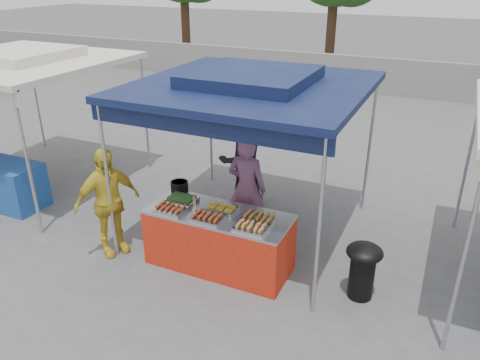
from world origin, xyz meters
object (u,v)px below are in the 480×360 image
at_px(cooking_pot, 179,186).
at_px(customer_person, 108,202).
at_px(wok_burner, 363,266).
at_px(vendor_table, 219,240).
at_px(vendor_woman, 247,188).
at_px(helper_man, 242,160).

xyz_separation_m(cooking_pot, customer_person, (-0.77, -0.71, -0.10)).
bearing_deg(wok_burner, vendor_table, 166.19).
xyz_separation_m(cooking_pot, vendor_woman, (0.86, 0.53, -0.09)).
bearing_deg(vendor_woman, cooking_pot, 30.72).
bearing_deg(customer_person, vendor_table, -49.53).
height_order(wok_burner, customer_person, customer_person).
bearing_deg(helper_man, wok_burner, 101.77).
relative_size(vendor_table, vendor_woman, 1.20).
height_order(helper_man, customer_person, helper_man).
height_order(vendor_table, helper_man, helper_man).
distance_m(cooking_pot, wok_burner, 2.84).
relative_size(cooking_pot, customer_person, 0.16).
height_order(vendor_woman, customer_person, vendor_woman).
distance_m(vendor_table, vendor_woman, 0.98).
xyz_separation_m(wok_burner, vendor_woman, (-1.94, 0.74, 0.38)).
xyz_separation_m(vendor_table, helper_man, (-0.52, 1.88, 0.41)).
bearing_deg(wok_burner, customer_person, 169.67).
relative_size(vendor_woman, helper_man, 0.99).
height_order(wok_burner, vendor_woman, vendor_woman).
xyz_separation_m(cooking_pot, helper_man, (0.32, 1.52, -0.09)).
height_order(wok_burner, helper_man, helper_man).
height_order(cooking_pot, customer_person, customer_person).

